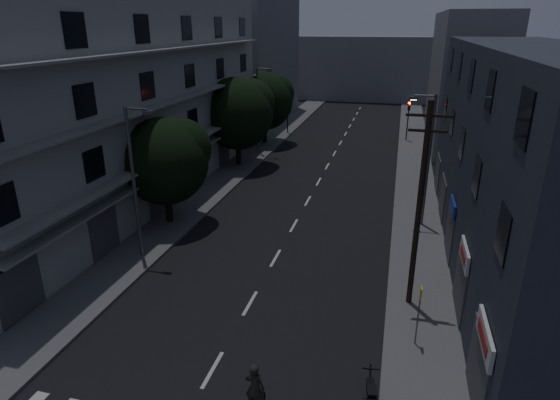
% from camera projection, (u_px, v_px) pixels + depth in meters
% --- Properties ---
extents(ground, '(160.00, 160.00, 0.00)m').
position_uv_depth(ground, '(320.00, 180.00, 37.98)').
color(ground, black).
rests_on(ground, ground).
extents(sidewalk_left, '(3.00, 90.00, 0.15)m').
position_uv_depth(sidewalk_left, '(232.00, 172.00, 39.70)').
color(sidewalk_left, '#565659').
rests_on(sidewalk_left, ground).
extents(sidewalk_right, '(3.00, 90.00, 0.15)m').
position_uv_depth(sidewalk_right, '(415.00, 186.00, 36.22)').
color(sidewalk_right, '#565659').
rests_on(sidewalk_right, ground).
extents(lane_markings, '(0.15, 60.50, 0.01)m').
position_uv_depth(lane_markings, '(331.00, 159.00, 43.65)').
color(lane_markings, beige).
rests_on(lane_markings, ground).
extents(building_left, '(7.00, 36.00, 14.00)m').
position_uv_depth(building_left, '(132.00, 100.00, 31.95)').
color(building_left, '#A3A39E').
rests_on(building_left, ground).
extents(building_right, '(6.19, 28.00, 11.00)m').
position_uv_depth(building_right, '(523.00, 161.00, 23.29)').
color(building_right, '#2A2E3A').
rests_on(building_right, ground).
extents(building_far_left, '(6.00, 20.00, 16.00)m').
position_uv_depth(building_far_left, '(259.00, 57.00, 58.78)').
color(building_far_left, slate).
rests_on(building_far_left, ground).
extents(building_far_right, '(6.00, 20.00, 13.00)m').
position_uv_depth(building_far_right, '(464.00, 79.00, 48.31)').
color(building_far_right, slate).
rests_on(building_far_right, ground).
extents(building_far_end, '(24.00, 8.00, 10.00)m').
position_uv_depth(building_far_end, '(367.00, 68.00, 77.00)').
color(building_far_end, slate).
rests_on(building_far_end, ground).
extents(tree_near, '(5.35, 5.35, 6.59)m').
position_uv_depth(tree_near, '(166.00, 158.00, 28.31)').
color(tree_near, black).
rests_on(tree_near, sidewalk_left).
extents(tree_mid, '(6.18, 6.18, 7.60)m').
position_uv_depth(tree_mid, '(238.00, 111.00, 40.03)').
color(tree_mid, black).
rests_on(tree_mid, sidewalk_left).
extents(tree_far, '(5.82, 5.82, 7.20)m').
position_uv_depth(tree_far, '(265.00, 99.00, 47.86)').
color(tree_far, black).
rests_on(tree_far, sidewalk_left).
extents(traffic_signal_far_right, '(0.28, 0.37, 4.10)m').
position_uv_depth(traffic_signal_far_right, '(409.00, 113.00, 49.19)').
color(traffic_signal_far_right, black).
rests_on(traffic_signal_far_right, sidewalk_right).
extents(traffic_signal_far_left, '(0.28, 0.37, 4.10)m').
position_uv_depth(traffic_signal_far_left, '(288.00, 107.00, 52.79)').
color(traffic_signal_far_left, black).
rests_on(traffic_signal_far_left, sidewalk_left).
extents(street_lamp_left_near, '(1.51, 0.25, 8.00)m').
position_uv_depth(street_lamp_left_near, '(135.00, 177.00, 23.77)').
color(street_lamp_left_near, '#5B5E63').
rests_on(street_lamp_left_near, sidewalk_left).
extents(street_lamp_right, '(1.51, 0.25, 8.00)m').
position_uv_depth(street_lamp_right, '(427.00, 155.00, 27.72)').
color(street_lamp_right, '#53555A').
rests_on(street_lamp_right, sidewalk_right).
extents(street_lamp_left_far, '(1.51, 0.25, 8.00)m').
position_uv_depth(street_lamp_left_far, '(259.00, 107.00, 43.86)').
color(street_lamp_left_far, '#54575B').
rests_on(street_lamp_left_far, sidewalk_left).
extents(utility_pole, '(1.80, 0.24, 9.00)m').
position_uv_depth(utility_pole, '(420.00, 204.00, 19.41)').
color(utility_pole, black).
rests_on(utility_pole, sidewalk_right).
extents(bus_stop_sign, '(0.06, 0.35, 2.52)m').
position_uv_depth(bus_stop_sign, '(419.00, 305.00, 17.70)').
color(bus_stop_sign, '#595B60').
rests_on(bus_stop_sign, sidewalk_right).
extents(motorcycle, '(0.59, 1.96, 1.26)m').
position_uv_depth(motorcycle, '(371.00, 397.00, 15.21)').
color(motorcycle, black).
rests_on(motorcycle, ground).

